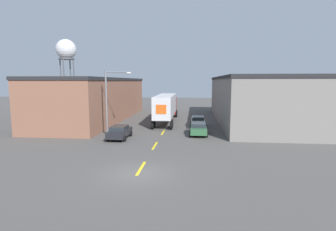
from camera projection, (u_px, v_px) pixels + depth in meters
name	position (u px, v px, depth m)	size (l,w,h in m)	color
ground_plane	(138.00, 174.00, 17.23)	(160.00, 160.00, 0.00)	#4C4947
road_centerline	(155.00, 146.00, 24.69)	(0.20, 15.86, 0.01)	yellow
warehouse_left	(97.00, 99.00, 41.44)	(8.96, 28.24, 6.55)	brown
warehouse_right	(252.00, 99.00, 39.24)	(10.34, 28.48, 6.75)	slate
semi_truck	(166.00, 106.00, 38.97)	(2.83, 14.71, 4.07)	#B21919
parked_car_right_mid	(198.00, 128.00, 29.58)	(1.98, 4.11, 1.39)	#2D5B38
parked_car_right_far	(198.00, 121.00, 35.05)	(1.98, 4.11, 1.39)	tan
parked_car_left_far	(120.00, 132.00, 27.64)	(1.98, 4.11, 1.39)	black
water_tower	(66.00, 51.00, 62.18)	(4.74, 4.74, 15.91)	#47474C
street_lamp	(110.00, 97.00, 29.08)	(2.97, 0.32, 7.17)	slate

